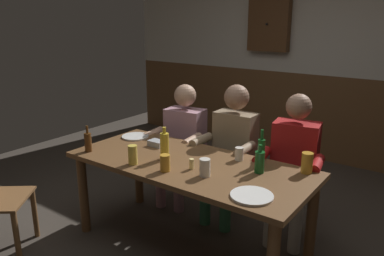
{
  "coord_description": "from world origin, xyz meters",
  "views": [
    {
      "loc": [
        1.67,
        -2.34,
        1.83
      ],
      "look_at": [
        0.0,
        -0.05,
        1.01
      ],
      "focal_mm": 35.99,
      "sensor_mm": 36.0,
      "label": 1
    }
  ],
  "objects": [
    {
      "name": "ground_plane",
      "position": [
        0.0,
        0.0,
        0.0
      ],
      "size": [
        6.85,
        6.85,
        0.0
      ],
      "primitive_type": "plane",
      "color": "#423A33"
    },
    {
      "name": "back_wall_upper",
      "position": [
        0.0,
        2.6,
        1.88
      ],
      "size": [
        5.71,
        0.12,
        1.53
      ],
      "primitive_type": "cube",
      "color": "beige"
    },
    {
      "name": "back_wall_wainscot",
      "position": [
        0.0,
        2.6,
        0.56
      ],
      "size": [
        5.71,
        0.12,
        1.12
      ],
      "primitive_type": "cube",
      "color": "brown",
      "rests_on": "ground_plane"
    },
    {
      "name": "dining_table",
      "position": [
        0.0,
        -0.09,
        0.64
      ],
      "size": [
        1.93,
        0.85,
        0.74
      ],
      "color": "brown",
      "rests_on": "ground_plane"
    },
    {
      "name": "person_0",
      "position": [
        -0.57,
        0.57,
        0.66
      ],
      "size": [
        0.55,
        0.57,
        1.19
      ],
      "rotation": [
        0.0,
        0.0,
        3.27
      ],
      "color": "#B78493",
      "rests_on": "ground_plane"
    },
    {
      "name": "person_1",
      "position": [
        0.0,
        0.56,
        0.69
      ],
      "size": [
        0.53,
        0.51,
        1.25
      ],
      "rotation": [
        0.0,
        0.0,
        3.17
      ],
      "color": "#997F60",
      "rests_on": "ground_plane"
    },
    {
      "name": "person_2",
      "position": [
        0.59,
        0.57,
        0.68
      ],
      "size": [
        0.55,
        0.58,
        1.23
      ],
      "rotation": [
        0.0,
        0.0,
        3.32
      ],
      "color": "#AD1919",
      "rests_on": "ground_plane"
    },
    {
      "name": "table_candle",
      "position": [
        0.1,
        -0.19,
        0.78
      ],
      "size": [
        0.04,
        0.04,
        0.08
      ],
      "primitive_type": "cylinder",
      "color": "#F9E08C",
      "rests_on": "dining_table"
    },
    {
      "name": "condiment_caddy",
      "position": [
        -0.46,
        0.06,
        0.77
      ],
      "size": [
        0.14,
        0.1,
        0.05
      ],
      "primitive_type": "cube",
      "color": "#B2B7BC",
      "rests_on": "dining_table"
    },
    {
      "name": "plate_0",
      "position": [
        0.68,
        -0.34,
        0.75
      ],
      "size": [
        0.27,
        0.27,
        0.01
      ],
      "primitive_type": "cylinder",
      "color": "white",
      "rests_on": "dining_table"
    },
    {
      "name": "plate_1",
      "position": [
        -0.78,
        0.13,
        0.75
      ],
      "size": [
        0.25,
        0.25,
        0.01
      ],
      "primitive_type": "cylinder",
      "color": "white",
      "rests_on": "dining_table"
    },
    {
      "name": "bottle_0",
      "position": [
        0.54,
        0.04,
        0.83
      ],
      "size": [
        0.07,
        0.07,
        0.21
      ],
      "color": "#195923",
      "rests_on": "dining_table"
    },
    {
      "name": "bottle_1",
      "position": [
        -0.83,
        -0.39,
        0.83
      ],
      "size": [
        0.06,
        0.06,
        0.22
      ],
      "color": "#593314",
      "rests_on": "dining_table"
    },
    {
      "name": "bottle_2",
      "position": [
        -0.19,
        -0.15,
        0.85
      ],
      "size": [
        0.07,
        0.07,
        0.26
      ],
      "color": "gold",
      "rests_on": "dining_table"
    },
    {
      "name": "bottle_3",
      "position": [
        0.48,
        0.18,
        0.85
      ],
      "size": [
        0.05,
        0.05,
        0.28
      ],
      "color": "#195923",
      "rests_on": "dining_table"
    },
    {
      "name": "pint_glass_0",
      "position": [
        0.82,
        0.24,
        0.82
      ],
      "size": [
        0.08,
        0.08,
        0.15
      ],
      "primitive_type": "cylinder",
      "color": "gold",
      "rests_on": "dining_table"
    },
    {
      "name": "pint_glass_1",
      "position": [
        -0.32,
        -0.38,
        0.82
      ],
      "size": [
        0.07,
        0.07,
        0.15
      ],
      "primitive_type": "cylinder",
      "color": "#E5C64C",
      "rests_on": "dining_table"
    },
    {
      "name": "pint_glass_2",
      "position": [
        -0.03,
        -0.33,
        0.81
      ],
      "size": [
        0.07,
        0.07,
        0.12
      ],
      "primitive_type": "cylinder",
      "color": "gold",
      "rests_on": "dining_table"
    },
    {
      "name": "pint_glass_3",
      "position": [
        0.25,
        -0.24,
        0.81
      ],
      "size": [
        0.08,
        0.08,
        0.13
      ],
      "primitive_type": "cylinder",
      "color": "white",
      "rests_on": "dining_table"
    },
    {
      "name": "pint_glass_4",
      "position": [
        0.29,
        0.18,
        0.8
      ],
      "size": [
        0.07,
        0.07,
        0.1
      ],
      "primitive_type": "cylinder",
      "color": "white",
      "rests_on": "dining_table"
    },
    {
      "name": "wall_dart_cabinet",
      "position": [
        -0.58,
        2.47,
        1.74
      ],
      "size": [
        0.56,
        0.15,
        0.7
      ],
      "color": "brown"
    }
  ]
}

